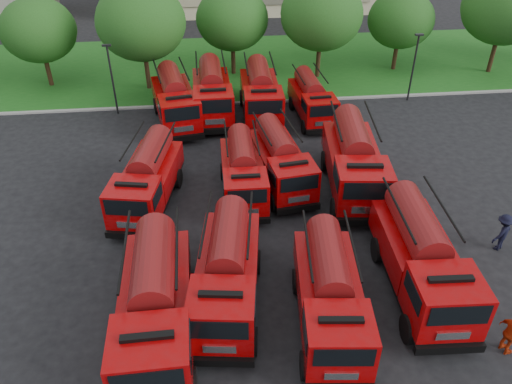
% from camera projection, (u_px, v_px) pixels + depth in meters
% --- Properties ---
extents(ground, '(140.00, 140.00, 0.00)m').
position_uv_depth(ground, '(291.00, 262.00, 23.44)').
color(ground, black).
rests_on(ground, ground).
extents(lawn, '(70.00, 16.00, 0.12)m').
position_uv_depth(lawn, '(243.00, 65.00, 44.71)').
color(lawn, '#175316').
rests_on(lawn, ground).
extents(curb, '(70.00, 0.30, 0.14)m').
position_uv_depth(curb, '(252.00, 102.00, 38.06)').
color(curb, gray).
rests_on(curb, ground).
extents(tree_1, '(5.71, 5.71, 6.98)m').
position_uv_depth(tree_1, '(38.00, 30.00, 38.29)').
color(tree_1, '#382314').
rests_on(tree_1, ground).
extents(tree_2, '(6.72, 6.72, 8.22)m').
position_uv_depth(tree_2, '(141.00, 22.00, 37.31)').
color(tree_2, '#382314').
rests_on(tree_2, ground).
extents(tree_3, '(5.88, 5.88, 7.19)m').
position_uv_depth(tree_3, '(232.00, 19.00, 40.36)').
color(tree_3, '#382314').
rests_on(tree_3, ground).
extents(tree_4, '(6.55, 6.55, 8.01)m').
position_uv_depth(tree_4, '(321.00, 15.00, 39.45)').
color(tree_4, '#382314').
rests_on(tree_4, ground).
extents(tree_5, '(5.46, 5.46, 6.68)m').
position_uv_depth(tree_5, '(401.00, 20.00, 41.38)').
color(tree_5, '#382314').
rests_on(tree_5, ground).
extents(tree_6, '(6.89, 6.89, 8.42)m').
position_uv_depth(tree_6, '(506.00, 7.00, 40.21)').
color(tree_6, '#382314').
rests_on(tree_6, ground).
extents(lamp_post_0, '(0.60, 0.25, 5.11)m').
position_uv_depth(lamp_post_0, '(112.00, 76.00, 35.01)').
color(lamp_post_0, black).
rests_on(lamp_post_0, ground).
extents(lamp_post_1, '(0.60, 0.25, 5.11)m').
position_uv_depth(lamp_post_1, '(414.00, 64.00, 36.95)').
color(lamp_post_1, black).
rests_on(lamp_post_1, ground).
extents(fire_truck_0, '(2.97, 7.83, 3.54)m').
position_uv_depth(fire_truck_0, '(155.00, 304.00, 18.87)').
color(fire_truck_0, black).
rests_on(fire_truck_0, ground).
extents(fire_truck_1, '(3.45, 7.49, 3.28)m').
position_uv_depth(fire_truck_1, '(227.00, 272.00, 20.51)').
color(fire_truck_1, black).
rests_on(fire_truck_1, ground).
extents(fire_truck_2, '(3.15, 7.22, 3.19)m').
position_uv_depth(fire_truck_2, '(330.00, 294.00, 19.56)').
color(fire_truck_2, black).
rests_on(fire_truck_2, ground).
extents(fire_truck_3, '(3.11, 7.74, 3.46)m').
position_uv_depth(fire_truck_3, '(422.00, 258.00, 21.07)').
color(fire_truck_3, black).
rests_on(fire_truck_3, ground).
extents(fire_truck_4, '(3.75, 7.41, 3.22)m').
position_uv_depth(fire_truck_4, '(147.00, 178.00, 26.40)').
color(fire_truck_4, black).
rests_on(fire_truck_4, ground).
extents(fire_truck_5, '(2.48, 6.57, 2.97)m').
position_uv_depth(fire_truck_5, '(243.00, 171.00, 27.21)').
color(fire_truck_5, black).
rests_on(fire_truck_5, ground).
extents(fire_truck_6, '(3.23, 7.04, 3.09)m').
position_uv_depth(fire_truck_6, '(281.00, 160.00, 28.07)').
color(fire_truck_6, black).
rests_on(fire_truck_6, ground).
extents(fire_truck_7, '(3.67, 8.25, 3.63)m').
position_uv_depth(fire_truck_7, '(354.00, 161.00, 27.47)').
color(fire_truck_7, black).
rests_on(fire_truck_7, ground).
extents(fire_truck_8, '(3.75, 7.77, 3.39)m').
position_uv_depth(fire_truck_8, '(175.00, 100.00, 34.49)').
color(fire_truck_8, black).
rests_on(fire_truck_8, ground).
extents(fire_truck_9, '(2.90, 7.69, 3.48)m').
position_uv_depth(fire_truck_9, '(212.00, 92.00, 35.42)').
color(fire_truck_9, black).
rests_on(fire_truck_9, ground).
extents(fire_truck_10, '(2.98, 7.63, 3.43)m').
position_uv_depth(fire_truck_10, '(261.00, 93.00, 35.38)').
color(fire_truck_10, black).
rests_on(fire_truck_10, ground).
extents(fire_truck_11, '(2.60, 6.47, 2.90)m').
position_uv_depth(fire_truck_11, '(312.00, 99.00, 35.22)').
color(fire_truck_11, black).
rests_on(fire_truck_11, ground).
extents(firefighter_2, '(0.88, 1.27, 1.98)m').
position_uv_depth(firefighter_2, '(504.00, 351.00, 19.27)').
color(firefighter_2, '#B22E0D').
rests_on(firefighter_2, ground).
extents(firefighter_3, '(1.43, 1.23, 1.97)m').
position_uv_depth(firefighter_3, '(496.00, 248.00, 24.24)').
color(firefighter_3, black).
rests_on(firefighter_3, ground).
extents(firefighter_4, '(0.83, 0.88, 1.51)m').
position_uv_depth(firefighter_4, '(215.00, 255.00, 23.85)').
color(firefighter_4, black).
rests_on(firefighter_4, ground).
extents(firefighter_5, '(1.81, 0.94, 1.88)m').
position_uv_depth(firefighter_5, '(351.00, 191.00, 28.32)').
color(firefighter_5, black).
rests_on(firefighter_5, ground).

